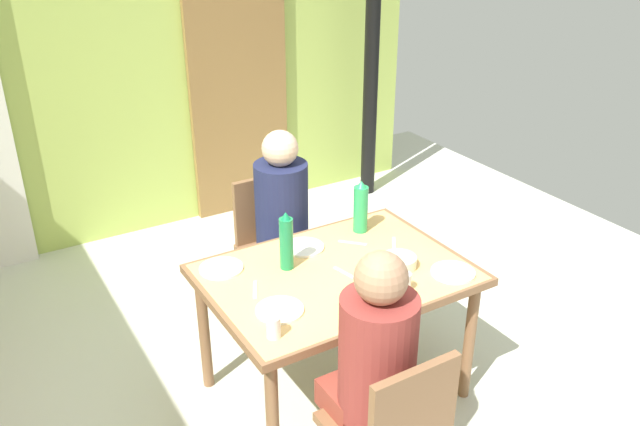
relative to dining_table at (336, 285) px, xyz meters
name	(u,v)px	position (x,y,z in m)	size (l,w,h in m)	color
ground_plane	(297,420)	(-0.28, -0.10, -0.65)	(6.42, 6.42, 0.00)	beige
wall_back	(121,63)	(-0.28, 2.37, 0.64)	(4.77, 0.10, 2.58)	#AAC158
door_wooden	(239,89)	(0.56, 2.29, 0.35)	(0.80, 0.05, 2.00)	olive
stove_pipe_column	(372,43)	(1.61, 2.02, 0.64)	(0.12, 0.12, 2.58)	black
dining_table	(336,285)	(0.00, 0.00, 0.00)	(1.25, 0.90, 0.72)	brown
chair_far_diner	(273,241)	(0.07, 0.80, -0.15)	(0.40, 0.40, 0.87)	brown
person_near_diner	(375,352)	(-0.25, -0.67, 0.14)	(0.30, 0.37, 0.77)	#943B2E
person_far_diner	(283,206)	(0.07, 0.67, 0.14)	(0.30, 0.37, 0.77)	#152146
water_bottle_green_near	(286,242)	(-0.18, 0.15, 0.22)	(0.07, 0.07, 0.30)	#1C814B
water_bottle_green_far	(361,208)	(0.34, 0.29, 0.21)	(0.08, 0.08, 0.29)	#28A058
serving_bowl_center	(399,262)	(0.29, -0.12, 0.10)	(0.17, 0.17, 0.06)	beige
dinner_plate_near_left	(221,268)	(-0.46, 0.30, 0.08)	(0.21, 0.21, 0.01)	white
dinner_plate_near_right	(280,310)	(-0.39, -0.15, 0.08)	(0.21, 0.21, 0.01)	white
dinner_plate_far_center	(304,247)	(-0.02, 0.28, 0.08)	(0.21, 0.21, 0.01)	white
dinner_plate_far_side	(453,272)	(0.47, -0.30, 0.08)	(0.21, 0.21, 0.01)	white
drinking_glass_by_near_diner	(274,327)	(-0.49, -0.30, 0.12)	(0.06, 0.06, 0.10)	silver
drinking_glass_by_far_diner	(405,282)	(0.18, -0.30, 0.12)	(0.06, 0.06, 0.09)	silver
cutlery_knife_near	(353,243)	(0.23, 0.20, 0.08)	(0.15, 0.02, 0.00)	silver
cutlery_fork_near	(255,290)	(-0.41, 0.05, 0.08)	(0.15, 0.02, 0.00)	silver
cutlery_knife_far	(345,273)	(0.03, -0.04, 0.08)	(0.15, 0.02, 0.00)	silver
cutlery_fork_far	(394,244)	(0.40, 0.07, 0.08)	(0.15, 0.02, 0.00)	silver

